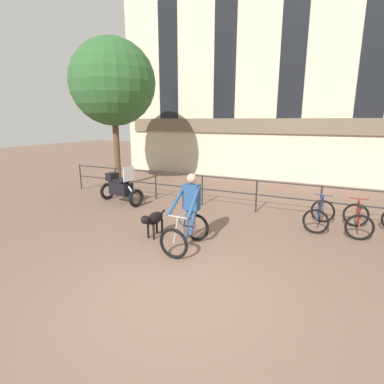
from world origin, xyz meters
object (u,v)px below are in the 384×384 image
(cyclist_with_bike, at_px, (188,215))
(dog, at_px, (153,219))
(parked_bicycle_near_lamp, at_px, (319,215))
(parked_bicycle_mid_left, at_px, (358,220))
(parked_motorcycle, at_px, (121,187))

(cyclist_with_bike, relative_size, dog, 1.67)
(cyclist_with_bike, distance_m, parked_bicycle_near_lamp, 3.79)
(cyclist_with_bike, relative_size, parked_bicycle_mid_left, 1.50)
(cyclist_with_bike, xyz_separation_m, parked_bicycle_mid_left, (3.56, 2.68, -0.41))
(cyclist_with_bike, bearing_deg, parked_bicycle_mid_left, 37.43)
(parked_motorcycle, bearing_deg, dog, -115.35)
(cyclist_with_bike, relative_size, parked_motorcycle, 0.94)
(parked_bicycle_near_lamp, bearing_deg, parked_bicycle_mid_left, -173.60)
(cyclist_with_bike, xyz_separation_m, parked_bicycle_near_lamp, (2.64, 2.68, -0.41))
(dog, xyz_separation_m, parked_motorcycle, (-2.80, 2.21, 0.09))
(parked_bicycle_mid_left, bearing_deg, parked_motorcycle, 0.69)
(dog, bearing_deg, cyclist_with_bike, -5.68)
(dog, distance_m, parked_bicycle_mid_left, 5.26)
(parked_bicycle_mid_left, bearing_deg, parked_bicycle_near_lamp, -1.92)
(dog, relative_size, parked_bicycle_near_lamp, 0.87)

